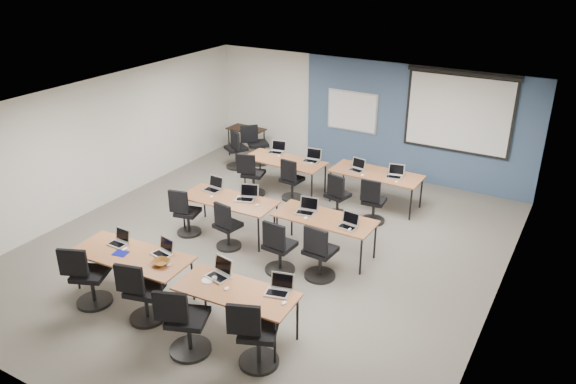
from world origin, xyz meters
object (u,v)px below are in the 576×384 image
Objects in this scene: task_chair_9 at (291,183)px; spare_chair_b at (236,152)px; laptop_6 at (307,209)px; task_chair_10 at (337,199)px; task_chair_7 at (319,257)px; task_chair_11 at (373,205)px; laptop_0 at (119,240)px; task_chair_2 at (185,326)px; utility_table at (246,132)px; laptop_8 at (277,150)px; training_table_mid_left at (229,201)px; task_chair_4 at (186,216)px; training_table_back_right at (376,175)px; laptop_5 at (247,196)px; projector_screen at (459,108)px; training_table_front_left at (131,257)px; laptop_7 at (349,223)px; training_table_back_left at (284,162)px; laptop_3 at (279,288)px; laptop_11 at (395,174)px; task_chair_5 at (227,229)px; laptop_10 at (357,167)px; training_table_front_right at (236,293)px; task_chair_3 at (255,339)px; spare_chair_a at (256,148)px; training_table_mid_right at (325,220)px; task_chair_8 at (252,178)px; laptop_4 at (214,187)px; laptop_2 at (220,272)px; whiteboard at (352,111)px; task_chair_1 at (142,297)px; laptop_1 at (163,250)px; task_chair_0 at (88,281)px.

task_chair_9 is 0.95× the size of spare_chair_b.
laptop_6 is 1.49m from task_chair_10.
task_chair_7 is 1.05× the size of task_chair_11.
laptop_0 is 2.22m from task_chair_2.
utility_table is at bearing 138.91° from task_chair_7.
task_chair_2 is 3.05× the size of laptop_8.
training_table_mid_left is 0.89m from task_chair_4.
laptop_5 reaches higher than training_table_back_right.
projector_screen is 1.26× the size of training_table_back_right.
task_chair_9 is (0.25, 1.94, -0.29)m from training_table_mid_left.
spare_chair_b reaches higher than training_table_front_left.
training_table_back_left is at bearing 145.80° from laptop_7.
task_chair_4 is (-3.09, 1.71, -0.40)m from laptop_3.
laptop_11 is (0.79, 2.37, -0.00)m from laptop_6.
laptop_10 is (1.22, 3.06, 0.40)m from task_chair_5.
training_table_mid_left is (-1.85, 2.44, 0.00)m from training_table_front_right.
task_chair_3 reaches higher than laptop_10.
training_table_front_right is 1.71× the size of spare_chair_a.
task_chair_8 is (-2.55, 1.52, -0.28)m from training_table_mid_right.
training_table_back_right is 0.91m from task_chair_11.
laptop_7 is (2.42, 0.10, 0.10)m from training_table_mid_left.
training_table_front_right is 3.55m from laptop_4.
training_table_back_left is 1.85m from spare_chair_a.
laptop_10 reaches higher than laptop_7.
training_table_front_right is 2.60m from laptop_7.
laptop_0 is 0.88× the size of laptop_2.
projector_screen is 5.09m from laptop_5.
task_chair_2 reaches higher than spare_chair_a.
task_chair_3 reaches higher than laptop_2.
whiteboard reaches higher than utility_table.
utility_table is (-1.40, 4.19, 0.27)m from task_chair_4.
task_chair_3 is (-0.66, -7.14, -1.46)m from projector_screen.
utility_table is at bearing 147.39° from task_chair_9.
training_table_mid_left is at bearing 108.49° from task_chair_3.
task_chair_1 is at bearing -82.25° from training_table_mid_left.
whiteboard is 0.66× the size of training_table_front_left.
task_chair_9 is (-0.04, 4.11, -0.40)m from laptop_1.
training_table_front_left and training_table_back_left have the same top height.
spare_chair_b is (-4.93, -1.40, -1.47)m from projector_screen.
task_chair_10 is at bearing -71.46° from whiteboard.
laptop_4 is 3.88m from utility_table.
task_chair_4 is at bearing -147.42° from task_chair_11.
laptop_1 is 0.87× the size of laptop_5.
training_table_back_left is 5.34× the size of laptop_8.
training_table_mid_left is 2.70m from laptop_8.
spare_chair_a reaches higher than task_chair_10.
task_chair_3 is at bearing -20.45° from task_chair_0.
training_table_back_right is 2.00× the size of task_chair_4.
task_chair_5 is at bearing -107.01° from task_chair_10.
training_table_back_left is (-2.04, 2.10, 0.00)m from training_table_mid_right.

